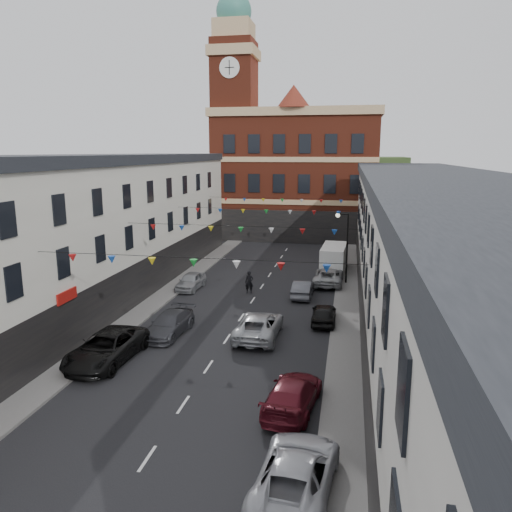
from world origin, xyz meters
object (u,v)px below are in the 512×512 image
Objects in this scene: street_lamp at (344,238)px; car_right_e at (303,289)px; car_right_d at (324,314)px; pedestrian at (249,282)px; car_right_c at (292,394)px; car_left_c at (106,348)px; car_left_d at (169,324)px; moving_car at (259,325)px; white_van at (334,259)px; car_right_b at (296,473)px; car_right_f at (328,276)px; car_left_e at (191,281)px.

street_lamp is 6.22m from car_right_e.
car_right_e is (-1.90, 5.75, 0.00)m from car_right_d.
car_right_c is at bearing -81.38° from pedestrian.
car_left_d is (1.83, 4.44, -0.12)m from car_left_c.
street_lamp is 10.72m from car_right_d.
street_lamp reaches higher than moving_car.
car_left_d is at bearing -113.73° from white_van.
car_right_d is at bearing -87.05° from car_right_c.
car_right_b reaches higher than car_right_f.
car_left_c is 3.19× the size of pedestrian.
car_right_c is (-1.78, -21.49, -3.20)m from street_lamp.
car_left_d is 10.23m from car_left_e.
street_lamp is at bearing 59.82° from car_left_c.
car_left_c is at bearing 58.50° from car_right_e.
car_right_e is at bearing -99.89° from white_van.
car_right_b reaches higher than car_left_d.
white_van is (0.10, 31.30, 0.48)m from car_right_b.
car_right_d is at bearing -87.58° from white_van.
white_van is at bearing 102.01° from street_lamp.
street_lamp is 17.55m from car_left_d.
car_left_c is 14.49m from car_left_e.
car_right_c is (10.27, -17.59, 0.02)m from car_left_e.
car_right_b is 1.30× the size of car_right_e.
street_lamp is at bearing 20.63° from car_left_e.
car_right_c is 1.25× the size of car_right_d.
moving_car reaches higher than car_right_c.
car_right_b is 31.30m from white_van.
car_left_e is 1.03× the size of car_right_d.
car_right_c is 1.21× the size of car_right_e.
car_right_e is 0.79× the size of car_right_f.
car_right_e is 0.74× the size of white_van.
car_right_d is (-1.05, -10.16, -3.25)m from street_lamp.
car_right_f is at bearing 61.94° from car_left_c.
pedestrian is (2.97, 9.78, 0.22)m from car_left_d.
moving_car is (-3.70, 13.48, 0.01)m from car_right_b.
car_left_c is 1.43× the size of car_left_e.
moving_car is at bearing 10.87° from car_left_d.
car_left_e is at bearing 93.17° from car_left_c.
car_right_c is at bearing -37.50° from car_left_d.
car_left_e reaches higher than car_right_d.
car_left_d is 9.86m from car_right_d.
white_van reaches higher than car_right_d.
car_left_c is 1.09× the size of car_right_b.
white_van reaches higher than car_right_f.
pedestrian reaches higher than car_right_b.
car_right_f is at bearing -84.96° from car_right_c.
moving_car is (-3.56, -12.95, 0.03)m from car_right_f.
pedestrian reaches higher than car_left_c.
car_left_c is at bearing -32.59° from car_right_b.
car_right_b is at bearing 88.89° from car_right_d.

